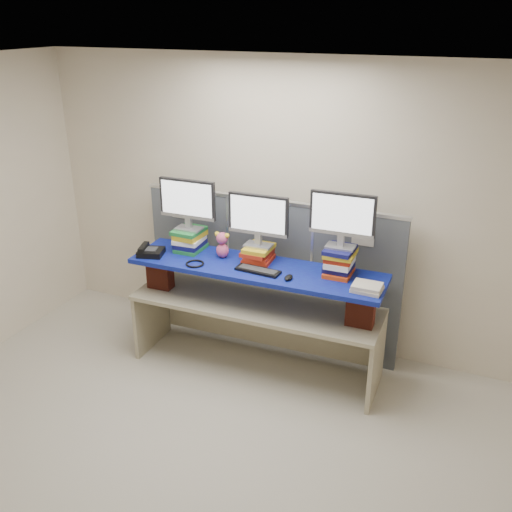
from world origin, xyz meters
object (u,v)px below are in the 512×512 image
at_px(monitor_center, 258,217).
at_px(monitor_right, 342,217).
at_px(desk_phone, 150,251).
at_px(monitor_left, 187,202).
at_px(blue_board, 256,269).
at_px(desk, 256,316).
at_px(keyboard, 258,270).

height_order(monitor_center, monitor_right, monitor_right).
distance_m(monitor_center, desk_phone, 1.08).
xyz_separation_m(monitor_left, monitor_center, (0.70, 0.02, -0.06)).
height_order(monitor_left, monitor_center, monitor_left).
xyz_separation_m(blue_board, monitor_right, (0.71, 0.14, 0.54)).
bearing_deg(desk, keyboard, -59.18).
distance_m(blue_board, monitor_center, 0.45).
relative_size(blue_board, desk_phone, 8.46).
distance_m(monitor_left, keyboard, 0.93).
height_order(desk, monitor_center, monitor_center).
xyz_separation_m(monitor_center, keyboard, (0.09, -0.21, -0.40)).
bearing_deg(monitor_right, desk, -170.63).
bearing_deg(monitor_right, blue_board, -170.63).
xyz_separation_m(desk, monitor_center, (-0.03, 0.12, 0.92)).
height_order(desk, monitor_right, monitor_right).
bearing_deg(monitor_center, blue_board, -77.47).
xyz_separation_m(blue_board, monitor_left, (-0.73, 0.10, 0.50)).
xyz_separation_m(blue_board, desk_phone, (-1.00, -0.15, 0.06)).
distance_m(desk, desk_phone, 1.15).
bearing_deg(monitor_left, monitor_right, -0.00).
bearing_deg(keyboard, desk, 126.21).
height_order(keyboard, desk_phone, desk_phone).
distance_m(monitor_left, desk_phone, 0.58).
height_order(desk, desk_phone, desk_phone).
relative_size(desk, monitor_center, 4.19).
bearing_deg(desk, monitor_right, 9.37).
height_order(blue_board, monitor_right, monitor_right).
xyz_separation_m(monitor_center, monitor_right, (0.74, 0.02, 0.10)).
xyz_separation_m(desk, blue_board, (0.00, 0.00, 0.48)).
relative_size(monitor_right, desk_phone, 2.03).
xyz_separation_m(desk, desk_phone, (-1.00, -0.15, 0.53)).
bearing_deg(desk_phone, desk, -7.50).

